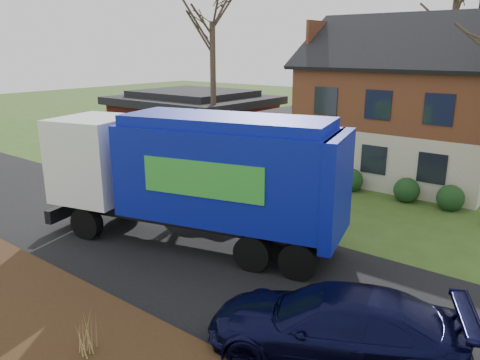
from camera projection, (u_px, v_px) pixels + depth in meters
The scene contains 9 objects.
ground at pixel (186, 252), 15.31m from camera, with size 120.00×120.00×0.00m, color #334E1A.
road at pixel (186, 252), 15.30m from camera, with size 80.00×7.00×0.02m, color black.
mulch_verge at pixel (31, 319), 11.26m from camera, with size 80.00×3.50×0.30m, color black.
main_house at pixel (397, 97), 23.84m from camera, with size 12.95×8.95×9.26m.
ranch_house at pixel (194, 119), 31.79m from camera, with size 9.80×8.20×3.70m.
garbage_truck at pixel (197, 171), 15.30m from camera, with size 10.66×5.32×4.41m.
silver_sedan at pixel (208, 194), 18.97m from camera, with size 1.50×4.29×1.41m, color #B0B4B8.
navy_wagon at pixel (333, 325), 9.88m from camera, with size 2.20×5.41×1.57m, color black.
grass_clump_mid at pixel (89, 334), 9.67m from camera, with size 0.31×0.25×0.86m.
Camera 1 is at (10.10, -9.98, 6.43)m, focal length 35.00 mm.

